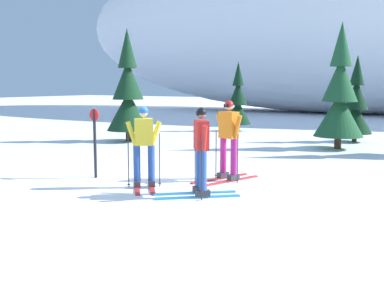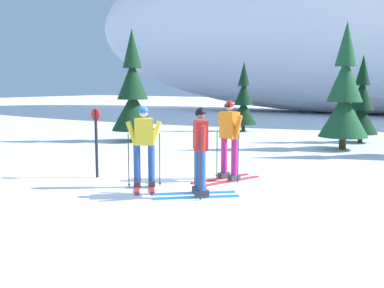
{
  "view_description": "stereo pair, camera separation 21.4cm",
  "coord_description": "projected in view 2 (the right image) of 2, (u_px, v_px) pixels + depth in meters",
  "views": [
    {
      "loc": [
        6.57,
        -8.27,
        2.23
      ],
      "look_at": [
        1.41,
        0.08,
        0.95
      ],
      "focal_mm": 43.05,
      "sensor_mm": 36.0,
      "label": 1
    },
    {
      "loc": [
        6.75,
        -8.16,
        2.23
      ],
      "look_at": [
        1.41,
        0.08,
        0.95
      ],
      "focal_mm": 43.05,
      "sensor_mm": 36.0,
      "label": 2
    }
  ],
  "objects": [
    {
      "name": "pine_tree_center_right",
      "position": [
        362.0,
        106.0,
        17.53
      ],
      "size": [
        1.29,
        1.29,
        3.33
      ],
      "color": "#47301E",
      "rests_on": "ground"
    },
    {
      "name": "skier_orange_jacket",
      "position": [
        229.0,
        138.0,
        10.65
      ],
      "size": [
        0.99,
        1.81,
        1.86
      ],
      "color": "red",
      "rests_on": "ground"
    },
    {
      "name": "ground_plane",
      "position": [
        140.0,
        180.0,
        10.72
      ],
      "size": [
        120.0,
        120.0,
        0.0
      ],
      "primitive_type": "plane",
      "color": "white"
    },
    {
      "name": "skier_yellow_jacket",
      "position": [
        144.0,
        145.0,
        9.91
      ],
      "size": [
        1.37,
        1.55,
        1.76
      ],
      "color": "red",
      "rests_on": "ground"
    },
    {
      "name": "skier_red_jacket",
      "position": [
        200.0,
        150.0,
        9.14
      ],
      "size": [
        1.58,
        1.46,
        1.77
      ],
      "color": "#2893CC",
      "rests_on": "ground"
    },
    {
      "name": "pine_tree_far_left",
      "position": [
        133.0,
        95.0,
        17.86
      ],
      "size": [
        1.68,
        1.68,
        4.35
      ],
      "color": "#47301E",
      "rests_on": "ground"
    },
    {
      "name": "pine_tree_center_left",
      "position": [
        244.0,
        102.0,
        21.78
      ],
      "size": [
        1.27,
        1.27,
        3.28
      ],
      "color": "#47301E",
      "rests_on": "ground"
    },
    {
      "name": "trail_marker_post",
      "position": [
        96.0,
        139.0,
        10.96
      ],
      "size": [
        0.28,
        0.07,
        1.65
      ],
      "color": "black",
      "rests_on": "ground"
    },
    {
      "name": "pine_tree_center",
      "position": [
        344.0,
        97.0,
        15.61
      ],
      "size": [
        1.67,
        1.67,
        4.33
      ],
      "color": "#47301E",
      "rests_on": "ground"
    },
    {
      "name": "snow_ridge_background",
      "position": [
        351.0,
        13.0,
        34.18
      ],
      "size": [
        47.43,
        16.15,
        14.92
      ],
      "primitive_type": "ellipsoid",
      "color": "white",
      "rests_on": "ground"
    }
  ]
}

